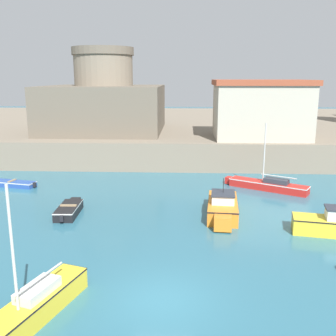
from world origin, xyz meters
TOP-DOWN VIEW (x-y plane):
  - ground_plane at (0.00, 0.00)m, footprint 200.00×200.00m
  - quay_seawall at (0.00, 40.66)m, footprint 120.00×40.00m
  - motorboat_orange_0 at (3.17, 9.56)m, footprint 2.16×5.34m
  - dinghy_black_1 at (-6.41, 9.43)m, footprint 1.31×3.69m
  - sailboat_yellow_3 at (-4.57, -1.80)m, footprint 2.89×6.30m
  - sailboat_red_5 at (7.13, 15.55)m, footprint 6.04×4.02m
  - dinghy_blue_7 at (-12.87, 15.64)m, footprint 4.43×1.85m
  - fortress at (-8.00, 29.09)m, footprint 12.37×12.37m
  - harbor_shed_near_wharf at (8.00, 24.79)m, footprint 9.10×7.00m

SIDE VIEW (x-z plane):
  - ground_plane at x=0.00m, z-range 0.00..0.00m
  - dinghy_blue_7 at x=-12.87m, z-range -0.02..0.47m
  - dinghy_black_1 at x=-6.41m, z-range -0.01..0.64m
  - sailboat_red_5 at x=7.13m, z-range -2.14..2.93m
  - sailboat_yellow_3 at x=-4.57m, z-range -2.08..3.10m
  - motorboat_orange_0 at x=3.17m, z-range -0.62..1.80m
  - quay_seawall at x=0.00m, z-range 0.00..2.63m
  - harbor_shed_near_wharf at x=8.00m, z-range 2.65..8.16m
  - fortress at x=-8.00m, z-range 1.29..10.09m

